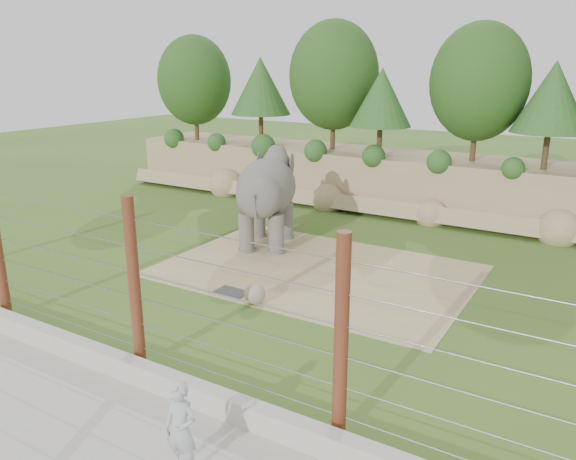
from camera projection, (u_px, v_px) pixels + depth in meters
The scene contains 10 objects.
ground at pixel (253, 299), 16.50m from camera, with size 90.00×90.00×0.00m, color #426425.
back_embankment at pixel (420, 125), 25.48m from camera, with size 30.00×5.52×8.77m.
dirt_patch at pixel (316, 270), 18.71m from camera, with size 10.00×7.00×0.02m, color tan.
drain_grate at pixel (232, 292), 16.90m from camera, with size 1.00×0.60×0.03m, color #262628.
elephant at pixel (267, 201), 20.92m from camera, with size 1.83×4.26×3.45m, color #56534D, non-canonical shape.
stone_ball at pixel (255, 294), 16.02m from camera, with size 0.62×0.62×0.62m, color gray.
retaining_wall at pixel (124, 367), 12.33m from camera, with size 26.00×0.35×0.50m, color #B2AFA5.
walkway at pixel (46, 424), 10.75m from camera, with size 26.00×4.00×0.01m, color #B2AFA5.
barrier_fence at pixel (134, 285), 12.24m from camera, with size 20.26×0.26×4.00m.
zookeeper at pixel (181, 429), 9.26m from camera, with size 0.62×0.40×1.69m, color #B8BEC3.
Camera 1 is at (8.75, -12.52, 6.65)m, focal length 35.00 mm.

